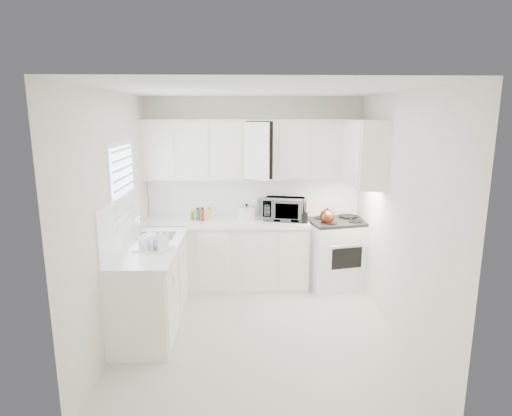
{
  "coord_description": "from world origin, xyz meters",
  "views": [
    {
      "loc": [
        -0.16,
        -4.38,
        2.35
      ],
      "look_at": [
        0.0,
        0.7,
        1.25
      ],
      "focal_mm": 30.01,
      "sensor_mm": 36.0,
      "label": 1
    }
  ],
  "objects_px": {
    "tea_kettle": "(327,215)",
    "utensil_crock": "(304,211)",
    "stove": "(337,244)",
    "microwave": "(284,207)",
    "rice_cooker": "(247,212)",
    "dish_rack": "(153,241)"
  },
  "relations": [
    {
      "from": "stove",
      "to": "tea_kettle",
      "type": "height_order",
      "value": "stove"
    },
    {
      "from": "microwave",
      "to": "utensil_crock",
      "type": "xyz_separation_m",
      "value": [
        0.25,
        -0.2,
        -0.02
      ]
    },
    {
      "from": "stove",
      "to": "tea_kettle",
      "type": "relative_size",
      "value": 5.0
    },
    {
      "from": "microwave",
      "to": "dish_rack",
      "type": "bearing_deg",
      "value": -126.11
    },
    {
      "from": "microwave",
      "to": "rice_cooker",
      "type": "relative_size",
      "value": 2.32
    },
    {
      "from": "stove",
      "to": "tea_kettle",
      "type": "bearing_deg",
      "value": -150.9
    },
    {
      "from": "tea_kettle",
      "to": "rice_cooker",
      "type": "relative_size",
      "value": 1.05
    },
    {
      "from": "rice_cooker",
      "to": "utensil_crock",
      "type": "bearing_deg",
      "value": 6.37
    },
    {
      "from": "tea_kettle",
      "to": "utensil_crock",
      "type": "bearing_deg",
      "value": 163.5
    },
    {
      "from": "stove",
      "to": "microwave",
      "type": "bearing_deg",
      "value": 163.75
    },
    {
      "from": "tea_kettle",
      "to": "utensil_crock",
      "type": "height_order",
      "value": "utensil_crock"
    },
    {
      "from": "stove",
      "to": "utensil_crock",
      "type": "bearing_deg",
      "value": -175.04
    },
    {
      "from": "stove",
      "to": "utensil_crock",
      "type": "height_order",
      "value": "utensil_crock"
    },
    {
      "from": "tea_kettle",
      "to": "utensil_crock",
      "type": "distance_m",
      "value": 0.31
    },
    {
      "from": "microwave",
      "to": "utensil_crock",
      "type": "height_order",
      "value": "microwave"
    },
    {
      "from": "stove",
      "to": "tea_kettle",
      "type": "distance_m",
      "value": 0.51
    },
    {
      "from": "utensil_crock",
      "to": "dish_rack",
      "type": "height_order",
      "value": "utensil_crock"
    },
    {
      "from": "dish_rack",
      "to": "microwave",
      "type": "bearing_deg",
      "value": 57.57
    },
    {
      "from": "stove",
      "to": "rice_cooker",
      "type": "height_order",
      "value": "stove"
    },
    {
      "from": "stove",
      "to": "utensil_crock",
      "type": "xyz_separation_m",
      "value": [
        -0.49,
        -0.15,
        0.51
      ]
    },
    {
      "from": "rice_cooker",
      "to": "utensil_crock",
      "type": "height_order",
      "value": "utensil_crock"
    },
    {
      "from": "rice_cooker",
      "to": "utensil_crock",
      "type": "distance_m",
      "value": 0.78
    }
  ]
}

